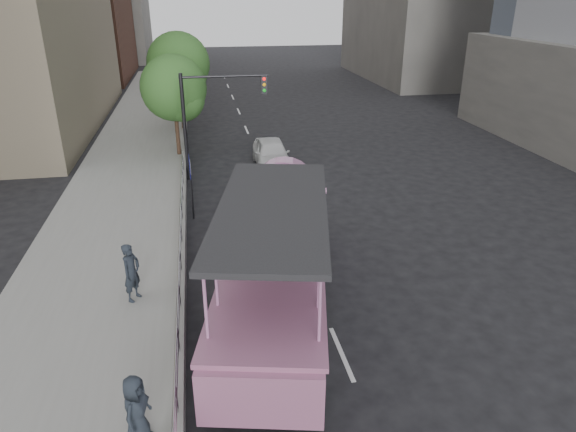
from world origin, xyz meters
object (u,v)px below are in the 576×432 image
object	(u,v)px
street_tree_near	(176,91)
parking_sign	(191,180)
pedestrian_near	(132,272)
pedestrian_far	(136,410)
car	(271,153)
traffic_signal	(209,109)
duck_boat	(277,257)
street_tree_far	(180,66)

from	to	relation	value
street_tree_near	parking_sign	bearing A→B (deg)	-85.98
pedestrian_near	pedestrian_far	xyz separation A→B (m)	(0.59, -5.43, -0.11)
pedestrian_near	car	bearing A→B (deg)	5.19
traffic_signal	street_tree_near	xyz separation A→B (m)	(-1.60, 3.43, 0.32)
pedestrian_near	street_tree_near	world-z (taller)	street_tree_near
parking_sign	traffic_signal	bearing A→B (deg)	78.63
pedestrian_far	duck_boat	bearing A→B (deg)	-13.50
traffic_signal	street_tree_near	size ratio (longest dim) A/B	0.91
duck_boat	car	distance (m)	12.82
car	traffic_signal	xyz separation A→B (m)	(-3.20, -1.22, 2.75)
car	street_tree_near	bearing A→B (deg)	155.98
parking_sign	duck_boat	bearing A→B (deg)	-69.01
parking_sign	street_tree_far	bearing A→B (deg)	91.56
parking_sign	street_tree_near	bearing A→B (deg)	94.02
pedestrian_near	street_tree_far	size ratio (longest dim) A/B	0.28
duck_boat	pedestrian_far	bearing A→B (deg)	-124.57
car	street_tree_near	world-z (taller)	street_tree_near
parking_sign	street_tree_near	size ratio (longest dim) A/B	0.47
pedestrian_near	street_tree_near	bearing A→B (deg)	26.09
duck_boat	traffic_signal	bearing A→B (deg)	97.34
traffic_signal	street_tree_near	bearing A→B (deg)	114.98
car	pedestrian_near	bearing A→B (deg)	-114.74
duck_boat	pedestrian_far	distance (m)	6.44
pedestrian_far	traffic_signal	bearing A→B (deg)	13.68
car	pedestrian_near	xyz separation A→B (m)	(-5.97, -12.56, 0.45)
car	parking_sign	xyz separation A→B (m)	(-4.21, -6.22, 0.95)
pedestrian_far	street_tree_near	xyz separation A→B (m)	(0.58, 20.20, 2.73)
duck_boat	pedestrian_far	xyz separation A→B (m)	(-3.65, -5.30, -0.26)
duck_boat	pedestrian_near	world-z (taller)	duck_boat
street_tree_near	car	bearing A→B (deg)	-24.72
traffic_signal	street_tree_far	size ratio (longest dim) A/B	0.81
pedestrian_near	traffic_signal	xyz separation A→B (m)	(2.77, 11.34, 2.30)
pedestrian_near	parking_sign	world-z (taller)	parking_sign
pedestrian_near	pedestrian_far	world-z (taller)	pedestrian_near
car	street_tree_near	distance (m)	6.11
pedestrian_near	pedestrian_far	size ratio (longest dim) A/B	1.13
parking_sign	street_tree_far	size ratio (longest dim) A/B	0.42
duck_boat	street_tree_far	size ratio (longest dim) A/B	1.75
pedestrian_near	street_tree_near	distance (m)	15.05
pedestrian_far	street_tree_far	world-z (taller)	street_tree_far
street_tree_near	street_tree_far	distance (m)	6.02
duck_boat	car	xyz separation A→B (m)	(1.73, 12.69, -0.60)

